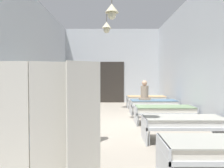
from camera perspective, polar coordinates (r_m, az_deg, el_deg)
name	(u,v)px	position (r m, az deg, el deg)	size (l,w,h in m)	color
ground_plane	(112,125)	(7.24, 0.00, -10.66)	(6.08, 12.49, 0.10)	#9E9384
room_shell	(112,59)	(8.31, 0.00, 6.39)	(5.88, 12.09, 4.34)	silver
bed_left_row_1	(41,123)	(5.54, -18.01, -9.49)	(1.90, 0.84, 0.57)	#B7BCC1
bed_right_row_1	(183,123)	(5.54, 18.02, -9.49)	(1.90, 0.84, 0.57)	#B7BCC1
bed_left_row_2	(60,110)	(7.34, -13.40, -6.65)	(1.90, 0.84, 0.57)	#B7BCC1
bed_right_row_2	(164,110)	(7.34, 13.40, -6.65)	(1.90, 0.84, 0.57)	#B7BCC1
bed_left_row_3	(71,103)	(9.19, -10.64, -4.91)	(1.90, 0.84, 0.57)	#B7BCC1
bed_right_row_3	(153,103)	(9.19, 10.64, -4.91)	(1.90, 0.84, 0.57)	#B7BCC1
bed_left_row_4	(78,99)	(11.05, -8.82, -3.76)	(1.90, 0.84, 0.57)	#B7BCC1
bed_right_row_4	(146,99)	(11.05, 8.82, -3.76)	(1.90, 0.84, 0.57)	#B7BCC1
nurse_near_aisle	(88,120)	(5.11, -6.27, -9.34)	(0.52, 0.52, 1.49)	white
patient_seated_primary	(79,93)	(9.08, -8.50, -2.26)	(0.44, 0.44, 0.80)	#515B70
patient_seated_secondary	(145,93)	(9.16, 8.42, -2.22)	(0.44, 0.44, 0.80)	gray
privacy_screen	(48,135)	(2.71, -16.24, -12.60)	(1.23, 0.27, 1.70)	silver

